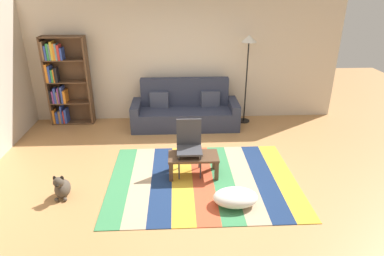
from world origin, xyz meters
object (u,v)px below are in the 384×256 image
Objects in this scene: bookshelf at (63,81)px; dog at (62,188)px; coffee_table at (193,159)px; tv_remote at (186,153)px; pouf at (235,197)px; standing_lamp at (248,51)px; couch at (185,111)px; folding_chair at (189,142)px.

dog is at bearing -75.75° from bookshelf.
dog is (0.73, -2.86, -0.79)m from bookshelf.
coffee_table is 5.33× the size of tv_remote.
coffee_table is 0.15m from tv_remote.
standing_lamp is (0.71, 3.05, 1.46)m from pouf.
tv_remote is at bearing 126.27° from pouf.
couch is 2.68m from bookshelf.
bookshelf is at bearing 111.68° from tv_remote.
coffee_table is 2.01× the size of dog.
standing_lamp is at bearing -1.77° from bookshelf.
tv_remote is 0.17× the size of folding_chair.
dog is at bearing -150.35° from folding_chair.
bookshelf is 3.05m from dog.
standing_lamp is 2.69m from folding_chair.
coffee_table is at bearing 14.76° from dog.
pouf is at bearing -77.89° from couch.
standing_lamp reaches higher than dog.
couch is 2.83× the size of coffee_table.
tv_remote is at bearing -91.18° from couch.
pouf is 1.14m from tv_remote.
coffee_table is at bearing -60.44° from tv_remote.
folding_chair is at bearing -40.46° from bookshelf.
tv_remote is (2.55, -2.27, -0.58)m from bookshelf.
bookshelf reaches higher than dog.
bookshelf is 4.59m from pouf.
folding_chair is (-0.61, 0.95, 0.41)m from pouf.
dog is 1.93m from tv_remote.
pouf is (0.62, -2.89, -0.21)m from couch.
bookshelf is 4.76× the size of dog.
coffee_table is at bearing -52.87° from folding_chair.
dog is 2.02m from folding_chair.
folding_chair reaches higher than pouf.
pouf is at bearing -56.38° from coffee_table.
coffee_table is at bearing 123.62° from pouf.
tv_remote is at bearing -122.48° from standing_lamp.
standing_lamp is at bearing 68.80° from folding_chair.
bookshelf is 3.00× the size of pouf.
standing_lamp is (1.33, 0.16, 1.25)m from couch.
dog is at bearing 172.80° from pouf.
standing_lamp reaches higher than tv_remote.
couch is 1.83m from standing_lamp.
pouf is at bearing -7.20° from dog.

